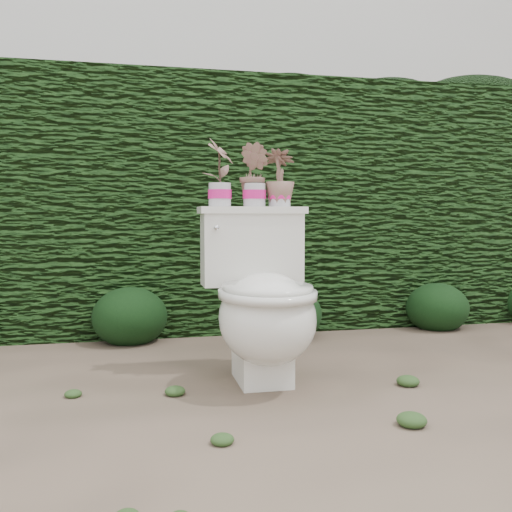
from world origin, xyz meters
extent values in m
plane|color=#836E5A|center=(0.00, 0.00, 0.00)|extent=(60.00, 60.00, 0.00)
cube|color=#234918|center=(0.00, 1.60, 0.80)|extent=(8.00, 1.00, 1.60)
cube|color=silver|center=(0.60, 6.00, 2.00)|extent=(8.00, 3.50, 4.00)
cube|color=silver|center=(0.14, 0.11, 0.10)|extent=(0.22, 0.30, 0.20)
ellipsoid|color=silver|center=(0.14, 0.01, 0.30)|extent=(0.41, 0.52, 0.39)
cube|color=silver|center=(0.14, 0.33, 0.57)|extent=(0.47, 0.17, 0.34)
cube|color=silver|center=(0.14, 0.33, 0.76)|extent=(0.50, 0.19, 0.03)
cylinder|color=silver|center=(-0.04, 0.24, 0.68)|extent=(0.02, 0.06, 0.02)
sphere|color=silver|center=(-0.04, 0.21, 0.68)|extent=(0.03, 0.03, 0.03)
imported|color=#408027|center=(-0.01, 0.33, 0.93)|extent=(0.18, 0.19, 0.31)
imported|color=#408027|center=(0.15, 0.33, 0.92)|extent=(0.18, 0.20, 0.28)
imported|color=#408027|center=(0.28, 0.33, 0.90)|extent=(0.19, 0.19, 0.26)
ellipsoid|color=black|center=(-0.43, 1.07, 0.17)|extent=(0.44, 0.44, 0.35)
ellipsoid|color=black|center=(0.49, 0.97, 0.17)|extent=(0.43, 0.43, 0.34)
ellipsoid|color=black|center=(1.54, 1.04, 0.16)|extent=(0.41, 0.41, 0.33)
camera|label=1|loc=(-0.43, -2.31, 0.73)|focal=40.00mm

